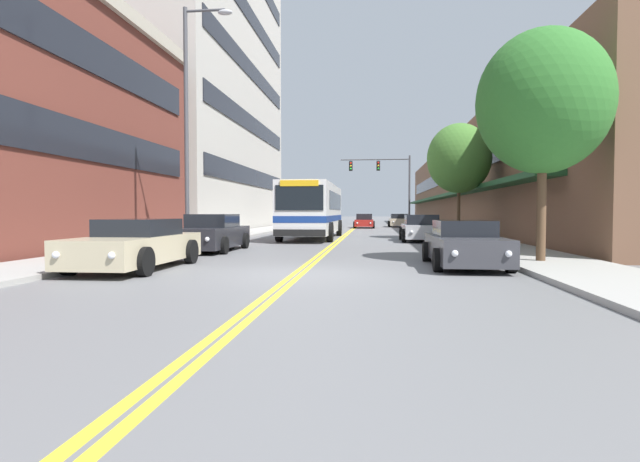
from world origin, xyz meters
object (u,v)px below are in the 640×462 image
object	(u,v)px
car_dark_grey_parked_right_foreground	(464,245)
street_lamp_left_near	(192,111)
car_silver_parked_right_far	(421,229)
car_champagne_parked_right_mid	(399,221)
city_bus	(313,208)
car_red_moving_lead	(364,221)
car_slate_blue_parked_left_mid	(300,222)
car_charcoal_parked_left_far	(212,234)
street_tree_right_mid	(459,158)
car_beige_parked_left_near	(137,245)
fire_hydrant	(479,235)
street_tree_right_near	(543,102)
traffic_signal_mast	(386,176)

from	to	relation	value
car_dark_grey_parked_right_foreground	street_lamp_left_near	bearing A→B (deg)	155.01
car_silver_parked_right_far	car_champagne_parked_right_mid	bearing A→B (deg)	89.71
city_bus	car_red_moving_lead	xyz separation A→B (m)	(2.58, 18.87, -1.11)
car_slate_blue_parked_left_mid	car_champagne_parked_right_mid	xyz separation A→B (m)	(8.81, 9.15, -0.02)
car_silver_parked_right_far	street_lamp_left_near	bearing A→B (deg)	-140.93
car_champagne_parked_right_mid	car_red_moving_lead	bearing A→B (deg)	-132.08
city_bus	car_slate_blue_parked_left_mid	world-z (taller)	city_bus
car_slate_blue_parked_left_mid	car_charcoal_parked_left_far	distance (m)	23.34
car_dark_grey_parked_right_foreground	street_tree_right_mid	distance (m)	14.69
car_beige_parked_left_near	car_champagne_parked_right_mid	bearing A→B (deg)	77.13
car_slate_blue_parked_left_mid	street_tree_right_mid	bearing A→B (deg)	-52.05
fire_hydrant	street_tree_right_near	bearing A→B (deg)	-83.67
car_charcoal_parked_left_far	street_tree_right_mid	bearing A→B (deg)	40.77
car_charcoal_parked_left_far	street_tree_right_near	distance (m)	12.32
car_beige_parked_left_near	fire_hydrant	xyz separation A→B (m)	(10.37, 7.51, -0.03)
car_dark_grey_parked_right_foreground	street_tree_right_near	world-z (taller)	street_tree_right_near
car_dark_grey_parked_right_foreground	car_red_moving_lead	size ratio (longest dim) A/B	0.97
car_charcoal_parked_left_far	car_silver_parked_right_far	bearing A→B (deg)	40.30
car_slate_blue_parked_left_mid	car_dark_grey_parked_right_foreground	world-z (taller)	car_slate_blue_parked_left_mid
car_silver_parked_right_far	street_tree_right_mid	distance (m)	4.84
street_tree_right_mid	street_lamp_left_near	bearing A→B (deg)	-140.24
car_slate_blue_parked_left_mid	fire_hydrant	distance (m)	24.29
car_slate_blue_parked_left_mid	street_tree_right_mid	size ratio (longest dim) A/B	0.74
traffic_signal_mast	fire_hydrant	distance (m)	28.47
car_charcoal_parked_left_far	street_lamp_left_near	world-z (taller)	street_lamp_left_near
car_red_moving_lead	car_beige_parked_left_near	bearing A→B (deg)	-98.77
street_tree_right_near	car_silver_parked_right_far	bearing A→B (deg)	101.23
car_dark_grey_parked_right_foreground	car_red_moving_lead	xyz separation A→B (m)	(-3.38, 33.29, 0.02)
car_silver_parked_right_far	street_tree_right_near	xyz separation A→B (m)	(2.26, -11.40, 3.95)
city_bus	car_slate_blue_parked_left_mid	distance (m)	13.87
car_silver_parked_right_far	city_bus	bearing A→B (deg)	157.69
street_lamp_left_near	car_beige_parked_left_near	bearing A→B (deg)	-83.56
car_red_moving_lead	fire_hydrant	xyz separation A→B (m)	(5.00, -27.29, -0.01)
car_red_moving_lead	fire_hydrant	world-z (taller)	car_red_moving_lead
car_champagne_parked_right_mid	street_tree_right_near	bearing A→B (deg)	-86.65
car_slate_blue_parked_left_mid	street_tree_right_mid	xyz separation A→B (m)	(10.88, -13.96, 3.81)
car_charcoal_parked_left_far	street_lamp_left_near	bearing A→B (deg)	-160.97
city_bus	street_lamp_left_near	world-z (taller)	street_lamp_left_near
car_dark_grey_parked_right_foreground	car_silver_parked_right_far	bearing A→B (deg)	90.21
city_bus	car_beige_parked_left_near	bearing A→B (deg)	-99.94
city_bus	street_lamp_left_near	bearing A→B (deg)	-109.03
car_beige_parked_left_near	fire_hydrant	bearing A→B (deg)	35.93
car_dark_grey_parked_right_foreground	traffic_signal_mast	size ratio (longest dim) A/B	0.65
car_dark_grey_parked_right_foreground	car_red_moving_lead	world-z (taller)	car_red_moving_lead
city_bus	traffic_signal_mast	world-z (taller)	traffic_signal_mast
car_dark_grey_parked_right_foreground	car_champagne_parked_right_mid	world-z (taller)	car_champagne_parked_right_mid
car_champagne_parked_right_mid	traffic_signal_mast	bearing A→B (deg)	-114.30
car_charcoal_parked_left_far	traffic_signal_mast	xyz separation A→B (m)	(7.40, 29.36, 4.25)
car_champagne_parked_right_mid	traffic_signal_mast	distance (m)	5.50
street_tree_right_near	fire_hydrant	distance (m)	6.75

